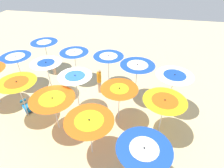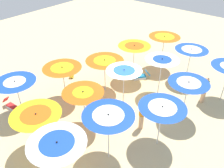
# 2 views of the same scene
# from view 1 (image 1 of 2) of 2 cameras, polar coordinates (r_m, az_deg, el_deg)

# --- Properties ---
(ground) EXTENTS (39.80, 39.80, 0.04)m
(ground) POSITION_cam_1_polar(r_m,az_deg,el_deg) (12.28, -9.02, -5.86)
(ground) COLOR beige
(beach_umbrella_0) EXTENTS (2.12, 2.12, 2.43)m
(beach_umbrella_0) POSITION_cam_1_polar(r_m,az_deg,el_deg) (11.08, 18.47, 1.99)
(beach_umbrella_0) COLOR silver
(beach_umbrella_0) RESTS_ON ground
(beach_umbrella_1) EXTENTS (2.11, 2.11, 2.54)m
(beach_umbrella_1) POSITION_cam_1_polar(r_m,az_deg,el_deg) (11.38, 7.73, 4.99)
(beach_umbrella_1) COLOR silver
(beach_umbrella_1) RESTS_ON ground
(beach_umbrella_2) EXTENTS (2.08, 2.08, 2.29)m
(beach_umbrella_2) POSITION_cam_1_polar(r_m,az_deg,el_deg) (12.85, -1.07, 7.79)
(beach_umbrella_2) COLOR silver
(beach_umbrella_2) RESTS_ON ground
(beach_umbrella_3) EXTENTS (2.04, 2.04, 2.31)m
(beach_umbrella_3) POSITION_cam_1_polar(r_m,az_deg,el_deg) (13.60, -11.40, 8.80)
(beach_umbrella_3) COLOR silver
(beach_umbrella_3) RESTS_ON ground
(beach_umbrella_4) EXTENTS (2.06, 2.06, 2.35)m
(beach_umbrella_4) POSITION_cam_1_polar(r_m,az_deg,el_deg) (15.74, -19.87, 11.26)
(beach_umbrella_4) COLOR silver
(beach_umbrella_4) RESTS_ON ground
(beach_umbrella_5) EXTENTS (2.14, 2.14, 2.20)m
(beach_umbrella_5) POSITION_cam_1_polar(r_m,az_deg,el_deg) (9.50, 15.67, -5.64)
(beach_umbrella_5) COLOR silver
(beach_umbrella_5) RESTS_ON ground
(beach_umbrella_6) EXTENTS (1.99, 1.99, 2.25)m
(beach_umbrella_6) POSITION_cam_1_polar(r_m,az_deg,el_deg) (9.83, 2.24, -2.35)
(beach_umbrella_6) COLOR silver
(beach_umbrella_6) RESTS_ON ground
(beach_umbrella_7) EXTENTS (1.90, 1.90, 2.42)m
(beach_umbrella_7) POSITION_cam_1_polar(r_m,az_deg,el_deg) (10.69, -11.11, 1.63)
(beach_umbrella_7) COLOR silver
(beach_umbrella_7) RESTS_ON ground
(beach_umbrella_8) EXTENTS (1.94, 1.94, 2.47)m
(beach_umbrella_8) POSITION_cam_1_polar(r_m,az_deg,el_deg) (12.33, -19.39, 5.51)
(beach_umbrella_8) COLOR silver
(beach_umbrella_8) RESTS_ON ground
(beach_umbrella_9) EXTENTS (2.05, 2.05, 2.32)m
(beach_umbrella_9) POSITION_cam_1_polar(r_m,az_deg,el_deg) (14.27, -27.27, 6.96)
(beach_umbrella_9) COLOR silver
(beach_umbrella_9) RESTS_ON ground
(beach_umbrella_10) EXTENTS (2.11, 2.11, 2.19)m
(beach_umbrella_10) POSITION_cam_1_polar(r_m,az_deg,el_deg) (7.42, 9.69, -19.48)
(beach_umbrella_10) COLOR silver
(beach_umbrella_10) RESTS_ON ground
(beach_umbrella_11) EXTENTS (2.15, 2.15, 2.28)m
(beach_umbrella_11) POSITION_cam_1_polar(r_m,az_deg,el_deg) (8.19, -6.90, -11.92)
(beach_umbrella_11) COLOR silver
(beach_umbrella_11) RESTS_ON ground
(beach_umbrella_12) EXTENTS (2.26, 2.26, 2.18)m
(beach_umbrella_12) POSITION_cam_1_polar(r_m,az_deg,el_deg) (9.73, -17.64, -4.93)
(beach_umbrella_12) COLOR silver
(beach_umbrella_12) RESTS_ON ground
(beach_umbrella_13) EXTENTS (2.06, 2.06, 2.48)m
(beach_umbrella_13) POSITION_cam_1_polar(r_m,az_deg,el_deg) (11.07, -26.92, -0.17)
(beach_umbrella_13) COLOR silver
(beach_umbrella_13) RESTS_ON ground
(lounger_0) EXTENTS (1.11, 1.01, 0.59)m
(lounger_0) POSITION_cam_1_polar(r_m,az_deg,el_deg) (12.68, -24.66, -6.39)
(lounger_0) COLOR silver
(lounger_0) RESTS_ON ground
(lounger_1) EXTENTS (1.16, 0.95, 0.62)m
(lounger_1) POSITION_cam_1_polar(r_m,az_deg,el_deg) (10.87, -2.85, -10.42)
(lounger_1) COLOR #333338
(lounger_1) RESTS_ON ground
(beachgoer_1) EXTENTS (0.30, 0.30, 1.66)m
(beachgoer_1) POSITION_cam_1_polar(r_m,az_deg,el_deg) (15.23, -17.49, 5.80)
(beachgoer_1) COLOR #D8A87F
(beachgoer_1) RESTS_ON ground
(beachgoer_2) EXTENTS (0.30, 0.30, 1.83)m
(beachgoer_2) POSITION_cam_1_polar(r_m,az_deg,el_deg) (12.50, -3.94, 1.11)
(beachgoer_2) COLOR #D8A87F
(beachgoer_2) RESTS_ON ground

